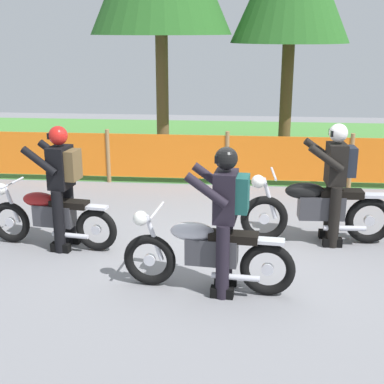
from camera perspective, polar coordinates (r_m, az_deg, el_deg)
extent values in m
cube|color=gray|center=(7.29, 2.89, -6.50)|extent=(24.00, 24.00, 0.02)
cube|color=#4C8C3D|center=(14.02, 4.19, 5.02)|extent=(24.00, 7.50, 0.01)
cylinder|color=#997547|center=(10.56, -8.91, 3.81)|extent=(0.08, 0.08, 1.05)
cylinder|color=#997547|center=(10.25, 3.76, 3.57)|extent=(0.08, 0.08, 1.05)
cylinder|color=#997547|center=(10.45, 16.55, 3.16)|extent=(0.08, 0.08, 1.05)
cube|color=orange|center=(10.90, -14.83, 3.95)|extent=(2.23, 0.02, 0.85)
cube|color=orange|center=(10.34, -2.67, 3.82)|extent=(2.23, 0.02, 0.85)
cube|color=orange|center=(10.28, 10.22, 3.49)|extent=(2.23, 0.02, 0.85)
cylinder|color=brown|center=(12.38, -3.17, 9.95)|extent=(0.28, 0.28, 2.78)
cylinder|color=brown|center=(12.80, 9.97, 9.55)|extent=(0.28, 0.28, 2.60)
torus|color=black|center=(7.94, -18.77, -3.07)|extent=(0.60, 0.18, 0.59)
cylinder|color=silver|center=(7.94, -18.77, -3.07)|extent=(0.14, 0.07, 0.13)
torus|color=black|center=(7.35, -10.15, -3.98)|extent=(0.60, 0.18, 0.59)
cylinder|color=silver|center=(7.35, -10.15, -3.98)|extent=(0.14, 0.07, 0.13)
cube|color=#38383D|center=(7.55, -14.41, -2.37)|extent=(0.58, 0.30, 0.30)
ellipsoid|color=maroon|center=(7.58, -15.95, -0.78)|extent=(0.51, 0.29, 0.20)
cube|color=black|center=(7.39, -12.92, -1.24)|extent=(0.54, 0.27, 0.09)
cube|color=silver|center=(7.24, -10.29, -1.60)|extent=(0.35, 0.19, 0.04)
cylinder|color=silver|center=(7.82, -18.61, -1.26)|extent=(0.22, 0.08, 0.52)
sphere|color=white|center=(7.84, -19.67, 0.30)|extent=(0.19, 0.19, 0.17)
cylinder|color=silver|center=(7.72, -18.59, 0.93)|extent=(0.11, 0.55, 0.03)
cylinder|color=silver|center=(7.39, -12.83, -4.52)|extent=(0.51, 0.13, 0.06)
torus|color=black|center=(7.61, 7.69, -2.83)|extent=(0.67, 0.14, 0.67)
cylinder|color=silver|center=(7.61, 7.69, -2.83)|extent=(0.15, 0.07, 0.15)
torus|color=black|center=(7.87, 18.35, -2.89)|extent=(0.67, 0.14, 0.67)
cylinder|color=silver|center=(7.87, 18.35, -2.89)|extent=(0.15, 0.07, 0.15)
cube|color=#38383D|center=(7.66, 13.59, -1.55)|extent=(0.64, 0.28, 0.33)
ellipsoid|color=black|center=(7.55, 11.92, 0.12)|extent=(0.55, 0.27, 0.23)
cube|color=black|center=(7.65, 15.61, -0.16)|extent=(0.59, 0.25, 0.10)
cube|color=silver|center=(7.76, 18.60, -0.36)|extent=(0.38, 0.18, 0.04)
cylinder|color=silver|center=(7.52, 8.25, -0.66)|extent=(0.24, 0.07, 0.59)
sphere|color=white|center=(7.44, 7.05, 1.12)|extent=(0.20, 0.20, 0.19)
cylinder|color=silver|center=(7.42, 8.69, 1.94)|extent=(0.06, 0.63, 0.03)
cylinder|color=silver|center=(7.67, 15.95, -3.72)|extent=(0.58, 0.10, 0.07)
torus|color=black|center=(6.31, -4.53, -7.21)|extent=(0.63, 0.17, 0.62)
cylinder|color=silver|center=(6.31, -4.53, -7.21)|extent=(0.14, 0.07, 0.14)
torus|color=black|center=(6.11, 8.03, -8.15)|extent=(0.63, 0.17, 0.62)
cylinder|color=silver|center=(6.11, 8.03, -8.15)|extent=(0.14, 0.07, 0.14)
cube|color=#38383D|center=(6.10, 2.12, -6.25)|extent=(0.60, 0.29, 0.31)
ellipsoid|color=#B7B7C1|center=(6.05, 0.04, -4.23)|extent=(0.53, 0.28, 0.21)
cube|color=black|center=(6.00, 4.44, -4.78)|extent=(0.56, 0.27, 0.10)
cube|color=silver|center=(5.98, 8.17, -5.18)|extent=(0.36, 0.19, 0.04)
cylinder|color=silver|center=(6.18, -4.06, -4.86)|extent=(0.23, 0.08, 0.55)
sphere|color=white|center=(6.14, -5.51, -2.81)|extent=(0.19, 0.19, 0.18)
cylinder|color=silver|center=(6.06, -3.77, -1.98)|extent=(0.09, 0.59, 0.03)
cylinder|color=silver|center=(6.04, 4.67, -9.02)|extent=(0.54, 0.12, 0.07)
cylinder|color=black|center=(7.36, -14.00, -3.09)|extent=(0.17, 0.17, 0.86)
cube|color=black|center=(7.49, -13.80, -5.75)|extent=(0.27, 0.14, 0.12)
cylinder|color=black|center=(7.63, -12.93, -2.30)|extent=(0.17, 0.17, 0.86)
cube|color=black|center=(7.76, -12.75, -4.88)|extent=(0.27, 0.14, 0.12)
cube|color=black|center=(7.29, -13.83, 2.58)|extent=(0.29, 0.39, 0.56)
cylinder|color=black|center=(7.16, -15.97, 3.17)|extent=(0.49, 0.17, 0.38)
cylinder|color=black|center=(7.54, -14.38, 3.96)|extent=(0.49, 0.17, 0.38)
sphere|color=red|center=(7.20, -14.07, 5.85)|extent=(0.28, 0.28, 0.25)
cube|color=black|center=(7.25, -14.78, 5.87)|extent=(0.05, 0.18, 0.08)
cube|color=brown|center=(7.21, -12.65, 2.82)|extent=(0.20, 0.30, 0.40)
cylinder|color=black|center=(7.57, 14.91, -2.60)|extent=(0.16, 0.16, 0.86)
cube|color=black|center=(7.70, 14.71, -5.20)|extent=(0.26, 0.12, 0.12)
cylinder|color=black|center=(7.86, 14.46, -1.83)|extent=(0.16, 0.16, 0.86)
cube|color=black|center=(7.99, 14.26, -4.34)|extent=(0.26, 0.12, 0.12)
cube|color=black|center=(7.52, 15.08, 2.91)|extent=(0.25, 0.37, 0.56)
cylinder|color=black|center=(7.25, 14.11, 3.47)|extent=(0.49, 0.12, 0.38)
cylinder|color=black|center=(7.67, 13.50, 4.24)|extent=(0.49, 0.12, 0.38)
sphere|color=white|center=(7.43, 15.33, 6.09)|extent=(0.26, 0.26, 0.25)
cube|color=black|center=(7.41, 14.57, 6.12)|extent=(0.04, 0.18, 0.08)
cube|color=#1E232D|center=(7.55, 16.37, 3.17)|extent=(0.17, 0.29, 0.40)
cylinder|color=black|center=(5.96, 3.27, -7.45)|extent=(0.16, 0.16, 0.86)
cube|color=black|center=(6.12, 3.22, -10.61)|extent=(0.27, 0.13, 0.12)
cylinder|color=black|center=(6.25, 3.67, -6.26)|extent=(0.16, 0.16, 0.86)
cube|color=black|center=(6.40, 3.61, -9.30)|extent=(0.27, 0.13, 0.12)
cube|color=black|center=(5.85, 3.60, -0.46)|extent=(0.27, 0.38, 0.56)
cylinder|color=black|center=(5.63, 1.52, 0.18)|extent=(0.49, 0.15, 0.38)
cylinder|color=black|center=(6.05, 2.20, 1.36)|extent=(0.49, 0.15, 0.38)
sphere|color=black|center=(5.74, 3.68, 3.59)|extent=(0.27, 0.27, 0.25)
cube|color=black|center=(5.75, 2.69, 3.63)|extent=(0.05, 0.18, 0.08)
cube|color=#194C47|center=(5.82, 5.27, -0.18)|extent=(0.19, 0.29, 0.40)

